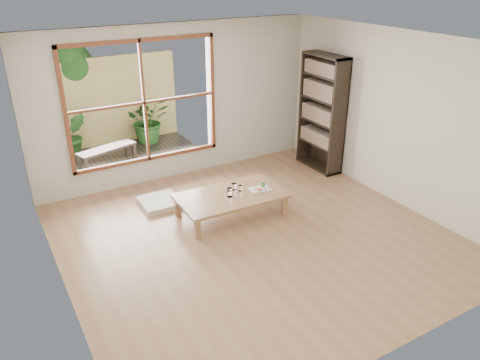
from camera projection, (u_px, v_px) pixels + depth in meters
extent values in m
plane|color=#A07A50|center=(253.00, 235.00, 6.50)|extent=(5.00, 5.00, 0.00)
cube|color=#AA8552|center=(231.00, 196.00, 6.90)|extent=(1.60, 0.93, 0.05)
cube|color=#AA8552|center=(197.00, 229.00, 6.37)|extent=(0.08, 0.08, 0.29)
cube|color=#AA8552|center=(178.00, 207.00, 6.95)|extent=(0.08, 0.08, 0.29)
cube|color=#AA8552|center=(284.00, 206.00, 6.99)|extent=(0.08, 0.08, 0.29)
cube|color=#AA8552|center=(260.00, 187.00, 7.56)|extent=(0.08, 0.08, 0.29)
cube|color=silver|center=(160.00, 202.00, 7.31)|extent=(0.60, 0.60, 0.09)
cube|color=black|center=(322.00, 113.00, 8.27)|extent=(0.33, 0.92, 2.05)
cylinder|color=silver|center=(230.00, 192.00, 6.79)|extent=(0.08, 0.08, 0.14)
cylinder|color=silver|center=(240.00, 188.00, 6.98)|extent=(0.06, 0.06, 0.09)
cylinder|color=silver|center=(234.00, 187.00, 7.01)|extent=(0.08, 0.08, 0.10)
cylinder|color=silver|center=(229.00, 193.00, 6.84)|extent=(0.06, 0.06, 0.08)
cube|color=white|center=(260.00, 189.00, 7.03)|extent=(0.32, 0.24, 0.02)
sphere|color=#3C7F33|center=(263.00, 184.00, 7.08)|extent=(0.07, 0.07, 0.07)
cube|color=#E05C34|center=(260.00, 189.00, 6.97)|extent=(0.06, 0.05, 0.03)
cube|color=beige|center=(255.00, 188.00, 7.01)|extent=(0.07, 0.06, 0.02)
cylinder|color=silver|center=(264.00, 189.00, 6.99)|extent=(0.17, 0.03, 0.01)
cube|color=#332C25|center=(130.00, 159.00, 9.02)|extent=(2.80, 2.00, 0.05)
cube|color=black|center=(107.00, 149.00, 8.56)|extent=(1.14, 0.63, 0.05)
cube|color=black|center=(87.00, 167.00, 8.22)|extent=(0.08, 0.08, 0.30)
cube|color=black|center=(79.00, 164.00, 8.36)|extent=(0.08, 0.08, 0.30)
cube|color=black|center=(134.00, 152.00, 8.89)|extent=(0.08, 0.08, 0.30)
cube|color=black|center=(127.00, 149.00, 9.04)|extent=(0.08, 0.08, 0.30)
cube|color=#D6C56D|center=(110.00, 102.00, 9.42)|extent=(2.80, 0.06, 1.80)
imported|color=#24551F|center=(149.00, 120.00, 9.63)|extent=(0.96, 0.86, 0.96)
imported|color=#24551F|center=(74.00, 135.00, 8.88)|extent=(0.50, 0.41, 0.89)
cylinder|color=#4C3D2D|center=(72.00, 108.00, 9.38)|extent=(0.14, 0.14, 1.60)
sphere|color=#24551F|center=(71.00, 64.00, 9.07)|extent=(0.84, 0.84, 0.84)
sphere|color=#24551F|center=(58.00, 75.00, 9.10)|extent=(0.70, 0.70, 0.70)
sphere|color=#24551F|center=(65.00, 52.00, 8.85)|extent=(0.64, 0.64, 0.64)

